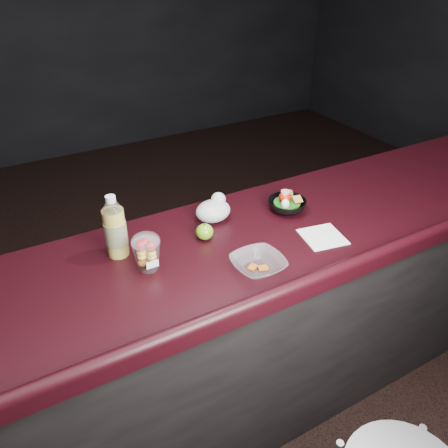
{
  "coord_description": "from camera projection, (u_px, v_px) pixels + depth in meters",
  "views": [
    {
      "loc": [
        -0.67,
        -0.93,
        2.01
      ],
      "look_at": [
        0.03,
        0.32,
        1.1
      ],
      "focal_mm": 35.0,
      "sensor_mm": 36.0,
      "label": 1
    }
  ],
  "objects": [
    {
      "name": "plastic_bag",
      "position": [
        214.0,
        209.0,
        1.85
      ],
      "size": [
        0.15,
        0.12,
        0.11
      ],
      "color": "silver",
      "rests_on": "counter"
    },
    {
      "name": "snack_bowl",
      "position": [
        287.0,
        204.0,
        1.92
      ],
      "size": [
        0.18,
        0.18,
        0.09
      ],
      "rotation": [
        0.0,
        0.0,
        0.05
      ],
      "color": "black",
      "rests_on": "counter"
    },
    {
      "name": "room_shell",
      "position": [
        279.0,
        34.0,
        1.05
      ],
      "size": [
        8.0,
        8.0,
        8.0
      ],
      "color": "black",
      "rests_on": "ground"
    },
    {
      "name": "paper_napkin",
      "position": [
        323.0,
        237.0,
        1.76
      ],
      "size": [
        0.19,
        0.19,
        0.0
      ],
      "primitive_type": "cube",
      "rotation": [
        0.0,
        0.0,
        -0.18
      ],
      "color": "white",
      "rests_on": "counter"
    },
    {
      "name": "takeout_bowl",
      "position": [
        258.0,
        264.0,
        1.57
      ],
      "size": [
        0.19,
        0.19,
        0.05
      ],
      "rotation": [
        0.0,
        0.0,
        -0.0
      ],
      "color": "silver",
      "rests_on": "counter"
    },
    {
      "name": "fruit_cup",
      "position": [
        147.0,
        251.0,
        1.55
      ],
      "size": [
        0.1,
        0.1,
        0.15
      ],
      "color": "white",
      "rests_on": "counter"
    },
    {
      "name": "counter",
      "position": [
        221.0,
        337.0,
        1.98
      ],
      "size": [
        4.06,
        0.71,
        1.02
      ],
      "color": "black",
      "rests_on": "ground"
    },
    {
      "name": "lemonade_bottle",
      "position": [
        116.0,
        231.0,
        1.61
      ],
      "size": [
        0.08,
        0.08,
        0.25
      ],
      "color": "gold",
      "rests_on": "counter"
    },
    {
      "name": "green_apple",
      "position": [
        205.0,
        232.0,
        1.73
      ],
      "size": [
        0.07,
        0.07,
        0.07
      ],
      "color": "#43790D",
      "rests_on": "counter"
    }
  ]
}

